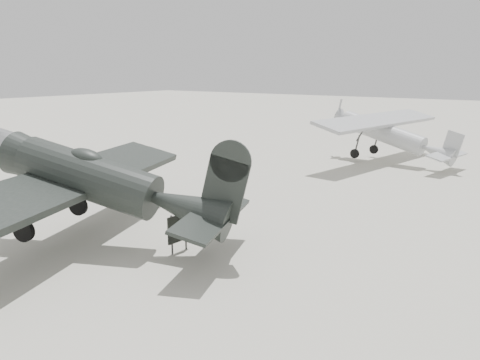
% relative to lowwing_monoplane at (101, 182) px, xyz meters
% --- Properties ---
extents(ground, '(160.00, 160.00, 0.00)m').
position_rel_lowwing_monoplane_xyz_m(ground, '(3.16, 3.51, -2.03)').
color(ground, '#ADAA99').
rests_on(ground, ground).
extents(lowwing_monoplane, '(8.61, 11.79, 3.83)m').
position_rel_lowwing_monoplane_xyz_m(lowwing_monoplane, '(0.00, 0.00, 0.00)').
color(lowwing_monoplane, black).
rests_on(lowwing_monoplane, ground).
extents(highwing_monoplane, '(7.83, 10.96, 3.09)m').
position_rel_lowwing_monoplane_xyz_m(highwing_monoplane, '(2.80, 18.19, -0.09)').
color(highwing_monoplane, '#A4A7A9').
rests_on(highwing_monoplane, ground).
extents(sign_board, '(0.14, 0.83, 1.19)m').
position_rel_lowwing_monoplane_xyz_m(sign_board, '(2.21, 0.95, -1.31)').
color(sign_board, '#333333').
rests_on(sign_board, ground).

